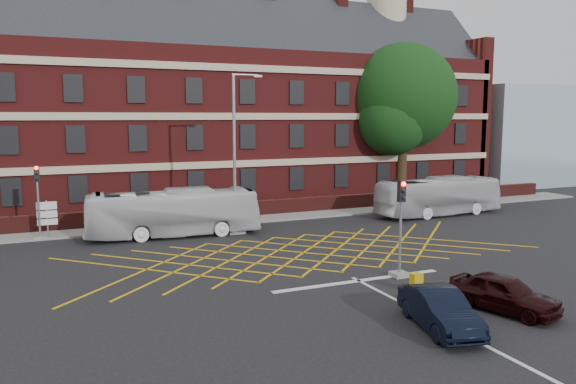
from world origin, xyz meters
name	(u,v)px	position (x,y,z in m)	size (l,w,h in m)	color
ground	(321,262)	(0.00, 0.00, 0.00)	(120.00, 120.00, 0.00)	black
victorian_building	(202,106)	(0.25, 22.00, 7.84)	(51.00, 12.17, 20.40)	maroon
boundary_wall	(235,210)	(0.00, 13.00, 0.55)	(56.00, 0.50, 1.10)	#4C1614
far_pavement	(240,219)	(0.00, 12.00, 0.06)	(60.00, 3.00, 0.12)	slate
glass_block	(517,135)	(34.00, 21.00, 5.00)	(14.00, 10.00, 10.00)	#99B2BF
box_junction_hatching	(303,253)	(0.00, 2.00, 0.01)	(11.50, 0.12, 0.02)	#CC990C
stop_line	(359,281)	(0.00, -3.50, 0.01)	(8.00, 0.30, 0.02)	silver
centre_line	(463,334)	(0.00, -10.00, 0.01)	(0.15, 14.00, 0.02)	silver
bus_left	(173,213)	(-5.24, 8.74, 1.39)	(2.34, 10.01, 2.79)	silver
bus_right	(439,196)	(13.56, 8.16, 1.36)	(2.29, 9.77, 2.72)	silver
car_navy	(440,310)	(-0.39, -9.29, 0.66)	(1.40, 4.01, 1.32)	black
car_maroon	(504,293)	(2.85, -8.84, 0.67)	(1.59, 3.95, 1.35)	black
deciduous_tree	(403,104)	(15.73, 15.89, 8.03)	(8.84, 8.84, 13.07)	black
traffic_light_near	(400,237)	(1.98, -3.65, 1.76)	(0.70, 0.70, 4.27)	slate
traffic_light_far	(39,209)	(-12.43, 10.93, 1.76)	(0.70, 0.70, 4.27)	slate
street_lamp	(236,179)	(-1.59, 8.12, 3.30)	(2.25, 1.00, 9.47)	slate
direction_signs	(47,215)	(-12.01, 11.16, 1.38)	(1.10, 0.16, 2.20)	gray
utility_cabinet	(416,283)	(1.24, -5.84, 0.40)	(0.42, 0.36, 0.80)	#C59B0B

